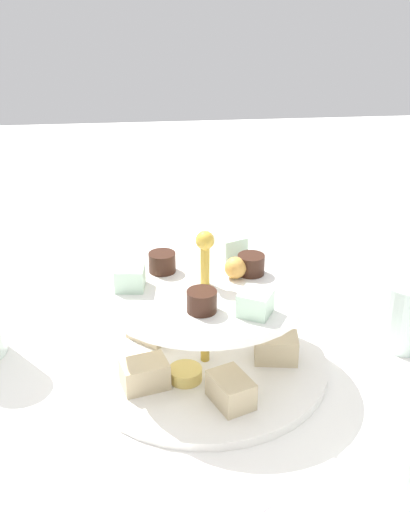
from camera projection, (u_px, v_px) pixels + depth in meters
name	position (u px, v px, depth m)	size (l,w,h in m)	color
ground_plane	(205.00, 367.00, 0.72)	(2.40, 2.40, 0.00)	white
tiered_serving_stand	(205.00, 331.00, 0.70)	(0.28, 0.28, 0.17)	white
butter_knife_left	(191.00, 249.00, 1.01)	(0.17, 0.01, 0.00)	silver
water_glass_mid_back	(406.00, 315.00, 0.75)	(0.06, 0.06, 0.08)	silver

